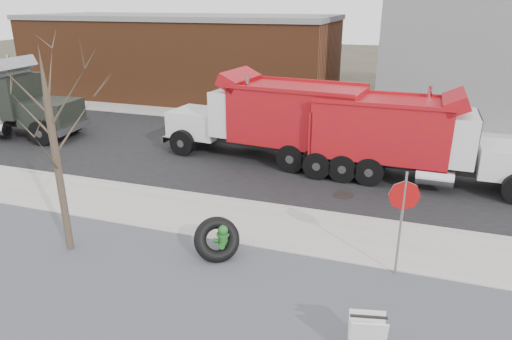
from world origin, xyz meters
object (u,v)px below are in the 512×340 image
(dump_truck_red_a, at_px, (410,136))
(dump_truck_red_b, at_px, (272,117))
(sandwich_board, at_px, (367,337))
(fire_hydrant, at_px, (223,243))
(truck_tire, at_px, (217,239))
(stop_sign, at_px, (403,206))

(dump_truck_red_a, height_order, dump_truck_red_b, dump_truck_red_b)
(sandwich_board, bearing_deg, fire_hydrant, 135.09)
(sandwich_board, height_order, dump_truck_red_b, dump_truck_red_b)
(fire_hydrant, distance_m, sandwich_board, 4.46)
(fire_hydrant, height_order, dump_truck_red_b, dump_truck_red_b)
(truck_tire, height_order, dump_truck_red_b, dump_truck_red_b)
(stop_sign, bearing_deg, truck_tire, -161.84)
(stop_sign, relative_size, dump_truck_red_a, 0.32)
(stop_sign, height_order, sandwich_board, stop_sign)
(truck_tire, bearing_deg, sandwich_board, -30.80)
(sandwich_board, bearing_deg, stop_sign, 70.34)
(truck_tire, height_order, dump_truck_red_a, dump_truck_red_a)
(fire_hydrant, relative_size, dump_truck_red_b, 0.11)
(dump_truck_red_a, bearing_deg, dump_truck_red_b, 174.42)
(fire_hydrant, height_order, dump_truck_red_a, dump_truck_red_a)
(dump_truck_red_a, bearing_deg, fire_hydrant, -119.66)
(sandwich_board, distance_m, dump_truck_red_b, 11.17)
(dump_truck_red_a, bearing_deg, sandwich_board, -91.28)
(stop_sign, relative_size, sandwich_board, 2.91)
(fire_hydrant, distance_m, stop_sign, 4.40)
(fire_hydrant, bearing_deg, dump_truck_red_a, 46.47)
(truck_tire, bearing_deg, stop_sign, 8.44)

